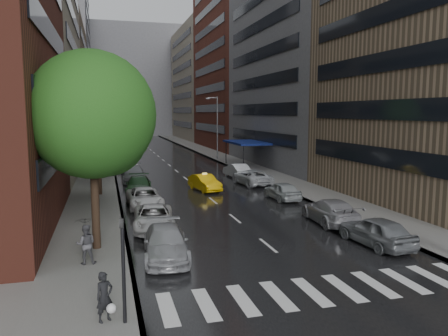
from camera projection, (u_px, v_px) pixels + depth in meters
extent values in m
plane|color=gray|center=(301.00, 272.00, 18.93)|extent=(220.00, 220.00, 0.00)
cube|color=black|center=(160.00, 158.00, 66.77)|extent=(14.00, 140.00, 0.01)
cube|color=gray|center=(99.00, 159.00, 64.41)|extent=(4.00, 140.00, 0.15)
cube|color=gray|center=(217.00, 156.00, 69.11)|extent=(4.00, 140.00, 0.15)
cube|color=silver|center=(167.00, 309.00, 15.42)|extent=(0.55, 2.80, 0.01)
cube|color=silver|center=(206.00, 304.00, 15.79)|extent=(0.55, 2.80, 0.01)
cube|color=silver|center=(243.00, 300.00, 16.15)|extent=(0.55, 2.80, 0.01)
cube|color=silver|center=(278.00, 296.00, 16.52)|extent=(0.55, 2.80, 0.01)
cube|color=silver|center=(312.00, 292.00, 16.88)|extent=(0.55, 2.80, 0.01)
cube|color=silver|center=(344.00, 288.00, 17.25)|extent=(0.55, 2.80, 0.01)
cube|color=silver|center=(375.00, 284.00, 17.62)|extent=(0.55, 2.80, 0.01)
cube|color=silver|center=(404.00, 281.00, 17.98)|extent=(0.55, 2.80, 0.01)
cube|color=silver|center=(433.00, 277.00, 18.35)|extent=(0.55, 2.80, 0.01)
cube|color=gray|center=(34.00, 18.00, 47.29)|extent=(8.00, 28.00, 34.00)
cube|color=#937A5B|center=(61.00, 88.00, 74.85)|extent=(8.00, 28.00, 22.00)
cube|color=slate|center=(72.00, 60.00, 102.53)|extent=(8.00, 32.00, 38.00)
cube|color=#937A5B|center=(421.00, 3.00, 32.42)|extent=(8.00, 20.00, 30.00)
cube|color=slate|center=(289.00, 72.00, 55.77)|extent=(8.00, 28.00, 24.00)
cube|color=maroon|center=(229.00, 53.00, 81.79)|extent=(8.00, 28.00, 36.00)
cube|color=gray|center=(197.00, 84.00, 111.01)|extent=(8.00, 32.00, 28.00)
cube|color=slate|center=(131.00, 81.00, 129.80)|extent=(40.00, 14.00, 32.00)
cylinder|color=#382619|center=(95.00, 198.00, 21.55)|extent=(0.40, 0.40, 5.43)
sphere|color=#1E5116|center=(92.00, 115.00, 21.03)|extent=(6.21, 6.21, 6.21)
cylinder|color=#382619|center=(99.00, 167.00, 35.93)|extent=(0.40, 0.40, 4.92)
sphere|color=#1E5116|center=(97.00, 122.00, 35.46)|extent=(5.62, 5.62, 5.62)
cylinder|color=#382619|center=(100.00, 152.00, 48.93)|extent=(0.40, 0.40, 4.94)
sphere|color=#1E5116|center=(99.00, 119.00, 48.46)|extent=(5.64, 5.64, 5.64)
imported|color=#E1AD0B|center=(205.00, 183.00, 38.58)|extent=(2.36, 4.58, 1.44)
imported|color=#95969A|center=(166.00, 243.00, 20.77)|extent=(2.45, 5.19, 1.46)
imported|color=silver|center=(154.00, 218.00, 25.80)|extent=(2.76, 5.24, 1.41)
imported|color=silver|center=(144.00, 198.00, 31.71)|extent=(2.55, 5.21, 1.43)
imported|color=#1B3C1E|center=(139.00, 185.00, 37.01)|extent=(2.58, 5.33, 1.50)
imported|color=slate|center=(133.00, 174.00, 43.56)|extent=(2.35, 5.52, 1.59)
imported|color=silver|center=(130.00, 166.00, 50.08)|extent=(1.85, 4.85, 1.58)
imported|color=#19371A|center=(127.00, 160.00, 56.45)|extent=(3.05, 5.71, 1.53)
imported|color=slate|center=(376.00, 231.00, 22.62)|extent=(2.24, 4.75, 1.57)
imported|color=#96959A|center=(330.00, 211.00, 27.24)|extent=(2.57, 5.49, 1.55)
imported|color=#A0A7AA|center=(282.00, 191.00, 34.58)|extent=(1.90, 4.34, 1.45)
imported|color=#B1B6BC|center=(252.00, 177.00, 41.64)|extent=(2.96, 5.55, 1.48)
imported|color=silver|center=(237.00, 170.00, 46.45)|extent=(1.93, 4.67, 1.50)
imported|color=black|center=(104.00, 297.00, 14.11)|extent=(0.72, 0.65, 1.66)
sphere|color=white|center=(111.00, 308.00, 14.12)|extent=(0.32, 0.32, 0.32)
imported|color=#4C4C51|center=(86.00, 244.00, 19.49)|extent=(0.91, 0.73, 1.80)
imported|color=black|center=(85.00, 228.00, 19.39)|extent=(0.96, 0.98, 0.88)
cylinder|color=black|center=(124.00, 275.00, 13.91)|extent=(0.12, 0.12, 3.20)
imported|color=black|center=(122.00, 232.00, 13.73)|extent=(0.18, 0.15, 0.90)
cylinder|color=gray|center=(107.00, 134.00, 45.00)|extent=(0.18, 0.18, 9.00)
cube|color=gray|center=(120.00, 93.00, 44.84)|extent=(0.50, 0.22, 0.16)
cylinder|color=gray|center=(217.00, 128.00, 63.43)|extent=(0.18, 0.18, 9.00)
cube|color=gray|center=(208.00, 98.00, 62.53)|extent=(0.50, 0.22, 0.16)
cube|color=navy|center=(247.00, 142.00, 54.37)|extent=(4.00, 8.00, 0.25)
cylinder|color=black|center=(244.00, 158.00, 50.51)|extent=(0.12, 0.12, 3.00)
cylinder|color=black|center=(226.00, 152.00, 57.78)|extent=(0.12, 0.12, 3.00)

